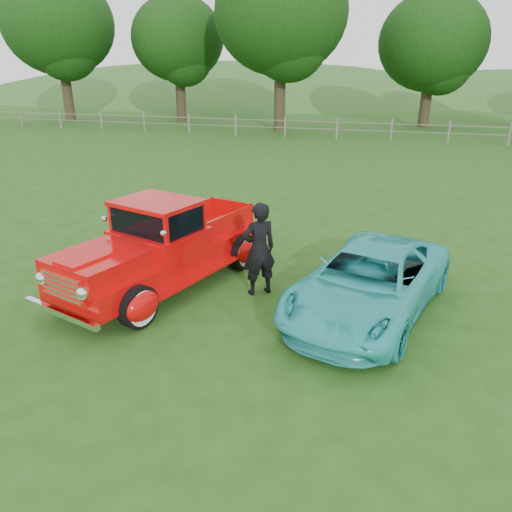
% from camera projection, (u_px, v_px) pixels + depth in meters
% --- Properties ---
extents(ground, '(140.00, 140.00, 0.00)m').
position_uv_depth(ground, '(192.00, 322.00, 8.71)').
color(ground, '#244813').
rests_on(ground, ground).
extents(distant_hills, '(116.00, 60.00, 18.00)m').
position_uv_depth(distant_hills, '(336.00, 132.00, 64.75)').
color(distant_hills, '#316525').
rests_on(distant_hills, ground).
extents(fence_line, '(48.00, 0.12, 1.20)m').
position_uv_depth(fence_line, '(337.00, 128.00, 28.24)').
color(fence_line, '#696358').
rests_on(fence_line, ground).
extents(tree_far_west, '(7.60, 7.60, 9.93)m').
position_uv_depth(tree_far_west, '(58.00, 24.00, 34.47)').
color(tree_far_west, '#312518').
rests_on(tree_far_west, ground).
extents(tree_mid_west, '(6.40, 6.40, 8.46)m').
position_uv_depth(tree_mid_west, '(178.00, 39.00, 34.69)').
color(tree_mid_west, '#312518').
rests_on(tree_mid_west, ground).
extents(tree_near_west, '(8.00, 8.00, 10.42)m').
position_uv_depth(tree_near_west, '(281.00, 13.00, 29.61)').
color(tree_near_west, '#312518').
rests_on(tree_near_west, ground).
extents(tree_near_east, '(6.80, 6.80, 8.33)m').
position_uv_depth(tree_near_east, '(433.00, 42.00, 31.60)').
color(tree_near_east, '#312518').
rests_on(tree_near_east, ground).
extents(red_pickup, '(3.32, 5.28, 1.78)m').
position_uv_depth(red_pickup, '(162.00, 248.00, 9.88)').
color(red_pickup, black).
rests_on(red_pickup, ground).
extents(teal_sedan, '(3.17, 4.76, 1.21)m').
position_uv_depth(teal_sedan, '(369.00, 282.00, 8.82)').
color(teal_sedan, '#2DB7B4').
rests_on(teal_sedan, ground).
extents(man, '(0.80, 0.76, 1.83)m').
position_uv_depth(man, '(259.00, 249.00, 9.47)').
color(man, black).
rests_on(man, ground).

